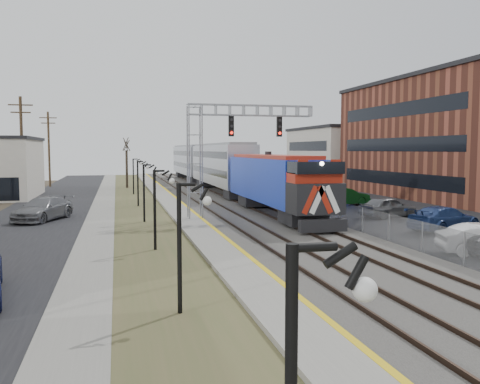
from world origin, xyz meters
name	(u,v)px	position (x,y,z in m)	size (l,w,h in m)	color
street_west	(42,213)	(-11.50, 35.00, 0.02)	(7.00, 120.00, 0.04)	black
sidewalk	(102,211)	(-7.00, 35.00, 0.04)	(2.00, 120.00, 0.08)	gray
grass_median	(140,210)	(-4.00, 35.00, 0.03)	(4.00, 120.00, 0.06)	#474E29
platform	(176,208)	(-1.00, 35.00, 0.12)	(2.00, 120.00, 0.24)	gray
ballast_bed	(235,207)	(4.00, 35.00, 0.10)	(8.00, 120.00, 0.20)	#595651
parking_lot	(363,204)	(16.00, 35.00, 0.02)	(16.00, 120.00, 0.04)	black
platform_edge	(187,206)	(-0.12, 35.00, 0.24)	(0.24, 120.00, 0.01)	gold
track_near	(212,205)	(2.00, 35.00, 0.28)	(1.58, 120.00, 0.15)	#2D2119
track_far	(252,204)	(5.50, 35.00, 0.28)	(1.58, 120.00, 0.15)	#2D2119
train	(214,167)	(5.50, 52.42, 2.88)	(3.00, 63.05, 5.33)	#1632B6
signal_gantry	(219,141)	(1.22, 27.99, 5.59)	(9.00, 1.07, 8.15)	gray
lampposts	(154,210)	(-4.00, 18.29, 2.00)	(0.14, 62.14, 4.00)	black
fence	(282,198)	(8.20, 35.00, 0.80)	(0.04, 120.00, 1.60)	gray
bare_trees	(33,177)	(-12.66, 38.91, 2.70)	(12.30, 42.30, 5.95)	#382D23
car_lot_d	(444,219)	(13.56, 19.89, 0.75)	(2.11, 5.19, 1.51)	navy
car_lot_e	(388,208)	(13.42, 26.18, 0.77)	(1.82, 4.53, 1.54)	slate
car_lot_f	(344,197)	(13.65, 34.14, 0.80)	(1.70, 4.86, 1.60)	#0B3A14
car_street_b	(43,209)	(-10.86, 30.62, 0.81)	(2.26, 5.56, 1.61)	slate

